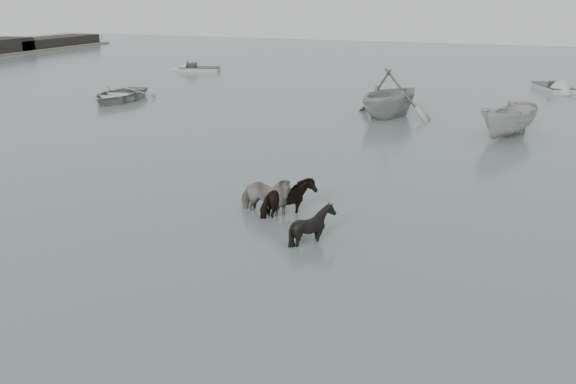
# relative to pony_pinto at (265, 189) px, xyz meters

# --- Properties ---
(ground) EXTENTS (140.00, 140.00, 0.00)m
(ground) POSITION_rel_pony_pinto_xyz_m (1.65, -0.78, -0.84)
(ground) COLOR #52625E
(ground) RESTS_ON ground
(pony_pinto) EXTENTS (2.09, 1.15, 1.68)m
(pony_pinto) POSITION_rel_pony_pinto_xyz_m (0.00, 0.00, 0.00)
(pony_pinto) COLOR black
(pony_pinto) RESTS_ON ground
(pony_dark) EXTENTS (1.61, 1.75, 1.47)m
(pony_dark) POSITION_rel_pony_pinto_xyz_m (0.76, 0.11, -0.10)
(pony_dark) COLOR black
(pony_dark) RESTS_ON ground
(pony_black) EXTENTS (1.39, 1.28, 1.35)m
(pony_black) POSITION_rel_pony_pinto_xyz_m (2.02, -1.44, -0.16)
(pony_black) COLOR black
(pony_black) RESTS_ON ground
(rowboat_lead) EXTENTS (3.92, 5.25, 1.04)m
(rowboat_lead) POSITION_rel_pony_pinto_xyz_m (-16.53, 15.06, -0.32)
(rowboat_lead) COLOR #A6A6A1
(rowboat_lead) RESTS_ON ground
(rowboat_trail) EXTENTS (6.32, 6.73, 2.84)m
(rowboat_trail) POSITION_rel_pony_pinto_xyz_m (0.88, 16.24, 0.58)
(rowboat_trail) COLOR #A0A3A0
(rowboat_trail) RESTS_ON ground
(boat_small) EXTENTS (3.47, 4.74, 1.72)m
(boat_small) POSITION_rel_pony_pinto_xyz_m (7.16, 13.50, 0.02)
(boat_small) COLOR #AAAAA5
(boat_small) RESTS_ON ground
(skiff_outer) EXTENTS (5.11, 2.85, 0.75)m
(skiff_outer) POSITION_rel_pony_pinto_xyz_m (-18.78, 29.94, -0.46)
(skiff_outer) COLOR #A4A4A0
(skiff_outer) RESTS_ON ground
(skiff_mid) EXTENTS (3.33, 5.43, 0.75)m
(skiff_mid) POSITION_rel_pony_pinto_xyz_m (10.21, 29.39, -0.46)
(skiff_mid) COLOR #A2A4A2
(skiff_mid) RESTS_ON ground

